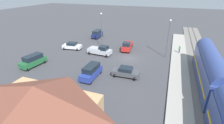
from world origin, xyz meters
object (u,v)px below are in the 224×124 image
(suv_blue, at_px, (91,71))
(light_pole_near_platform, at_px, (169,35))
(station_building, at_px, (38,108))
(pickup_silver, at_px, (100,50))
(sedan_charcoal, at_px, (126,72))
(suv_navy, at_px, (97,34))
(pedestrian_on_platform, at_px, (180,49))
(light_pole_lot_center, at_px, (102,27))
(sedan_white, at_px, (72,46))
(pickup_red, at_px, (127,46))
(suv_green, at_px, (33,60))

(suv_blue, bearing_deg, light_pole_near_platform, -130.10)
(station_building, bearing_deg, pickup_silver, -82.79)
(station_building, distance_m, pickup_silver, 21.88)
(sedan_charcoal, bearing_deg, suv_blue, 23.03)
(suv_navy, height_order, sedan_charcoal, suv_navy)
(suv_navy, distance_m, suv_blue, 24.01)
(suv_navy, bearing_deg, pedestrian_on_platform, 165.79)
(pickup_silver, bearing_deg, suv_navy, -62.66)
(pedestrian_on_platform, relative_size, light_pole_lot_center, 0.20)
(sedan_charcoal, distance_m, pickup_silver, 11.11)
(light_pole_near_platform, bearing_deg, station_building, 65.91)
(pedestrian_on_platform, distance_m, pickup_silver, 17.92)
(sedan_white, height_order, light_pole_lot_center, light_pole_lot_center)
(suv_blue, relative_size, light_pole_lot_center, 0.58)
(pickup_red, bearing_deg, pedestrian_on_platform, -173.08)
(pickup_silver, xyz_separation_m, suv_green, (9.74, 9.70, 0.12))
(sedan_charcoal, relative_size, pickup_silver, 0.82)
(light_pole_near_platform, relative_size, light_pole_lot_center, 0.96)
(sedan_charcoal, height_order, suv_blue, suv_blue)
(station_building, bearing_deg, pickup_red, -94.68)
(sedan_charcoal, bearing_deg, sedan_white, -27.96)
(suv_navy, height_order, suv_blue, same)
(suv_green, bearing_deg, sedan_charcoal, -173.26)
(sedan_white, bearing_deg, sedan_charcoal, 152.04)
(suv_navy, xyz_separation_m, suv_green, (3.36, 22.04, 0.00))
(pedestrian_on_platform, relative_size, suv_green, 0.33)
(pickup_red, relative_size, pickup_silver, 1.00)
(pickup_silver, bearing_deg, suv_blue, 105.62)
(light_pole_lot_center, bearing_deg, station_building, 99.23)
(pedestrian_on_platform, xyz_separation_m, suv_blue, (13.95, 16.35, -0.13))
(pedestrian_on_platform, relative_size, sedan_charcoal, 0.38)
(sedan_white, xyz_separation_m, suv_blue, (-10.57, 10.73, 0.27))
(station_building, distance_m, suv_blue, 11.89)
(suv_navy, distance_m, suv_green, 22.29)
(pickup_silver, bearing_deg, light_pole_lot_center, -71.84)
(sedan_charcoal, distance_m, suv_blue, 5.82)
(pickup_red, distance_m, suv_blue, 15.08)
(station_building, relative_size, pedestrian_on_platform, 7.14)
(suv_navy, height_order, light_pole_lot_center, light_pole_lot_center)
(light_pole_near_platform, bearing_deg, suv_blue, 49.90)
(pedestrian_on_platform, relative_size, pickup_red, 0.31)
(pickup_silver, xyz_separation_m, light_pole_lot_center, (1.54, -4.70, 4.24))
(suv_navy, bearing_deg, sedan_white, 82.86)
(sedan_charcoal, relative_size, light_pole_lot_center, 0.54)
(light_pole_near_platform, bearing_deg, sedan_charcoal, 62.09)
(suv_navy, relative_size, suv_green, 0.98)
(pickup_silver, relative_size, light_pole_lot_center, 0.65)
(station_building, xyz_separation_m, suv_navy, (9.12, -33.97, -1.70))
(suv_green, height_order, suv_blue, same)
(pedestrian_on_platform, xyz_separation_m, suv_navy, (23.08, -5.85, -0.13))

